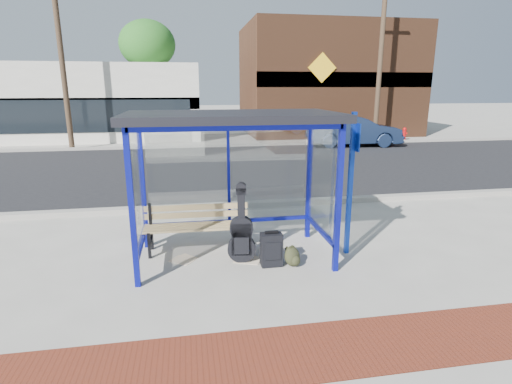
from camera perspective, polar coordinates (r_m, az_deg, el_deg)
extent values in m
plane|color=#B2ADA0|center=(6.86, -3.08, -9.35)|extent=(120.00, 120.00, 0.00)
cube|color=maroon|center=(4.63, 1.04, -22.37)|extent=(60.00, 1.00, 0.01)
cube|color=gray|center=(9.55, -5.15, -1.98)|extent=(60.00, 0.25, 0.12)
cube|color=black|center=(14.51, -6.83, 3.52)|extent=(60.00, 10.00, 0.00)
cube|color=gray|center=(19.53, -7.66, 6.54)|extent=(60.00, 0.25, 0.12)
cube|color=#B2ADA0|center=(21.42, -7.87, 7.10)|extent=(60.00, 4.00, 0.01)
cube|color=#0D1396|center=(5.77, -17.31, -2.53)|extent=(0.08, 0.08, 2.30)
cube|color=#0D1396|center=(6.12, 11.70, -1.17)|extent=(0.08, 0.08, 2.30)
cube|color=#0D1396|center=(7.21, -15.86, 0.96)|extent=(0.08, 0.08, 2.30)
cube|color=#0D1396|center=(7.49, 7.57, 1.91)|extent=(0.08, 0.08, 2.30)
cube|color=#0D1396|center=(7.03, -4.07, 10.32)|extent=(3.00, 0.08, 0.08)
cube|color=#0D1396|center=(5.54, -2.48, 9.17)|extent=(3.00, 0.08, 0.08)
cube|color=#0D1396|center=(6.30, -17.24, 9.20)|extent=(0.08, 1.50, 0.08)
cube|color=#0D1396|center=(6.62, 9.84, 9.88)|extent=(0.08, 1.50, 0.08)
cube|color=#0D1396|center=(7.41, -3.81, -4.18)|extent=(3.00, 0.08, 0.06)
cube|color=#0D1396|center=(6.71, -16.04, -6.78)|extent=(0.08, 1.50, 0.06)
cube|color=#0D1396|center=(7.02, 9.17, -5.42)|extent=(0.08, 1.50, 0.06)
cube|color=#0D1396|center=(7.16, -3.94, 3.04)|extent=(0.05, 0.05, 1.90)
cube|color=silver|center=(7.16, -3.94, 2.72)|extent=(2.84, 0.01, 1.82)
cube|color=silver|center=(6.45, -16.60, 0.78)|extent=(0.02, 1.34, 1.82)
cube|color=silver|center=(6.77, 9.49, 1.84)|extent=(0.02, 1.34, 1.82)
cube|color=black|center=(6.28, -3.38, 10.73)|extent=(3.30, 1.80, 0.12)
cube|color=silver|center=(25.62, -29.27, 11.12)|extent=(18.00, 6.00, 4.00)
cube|color=black|center=(22.85, -31.66, 10.60)|extent=(18.00, 0.10, 0.60)
cube|color=black|center=(22.81, -31.52, 9.09)|extent=(17.00, 0.04, 1.60)
cube|color=#59331E|center=(26.21, 9.98, 15.40)|extent=(10.00, 7.00, 6.40)
cube|color=black|center=(22.99, 12.95, 15.38)|extent=(10.00, 0.10, 0.80)
cube|color=yellow|center=(22.39, 9.43, 17.11)|extent=(1.56, 0.06, 1.56)
cylinder|color=#4C3826|center=(28.32, -14.85, 13.66)|extent=(0.36, 0.36, 5.00)
ellipsoid|color=#1D621C|center=(28.44, -15.27, 19.70)|extent=(3.60, 3.60, 3.06)
cylinder|color=#4C3826|center=(31.16, 15.76, 13.65)|extent=(0.36, 0.36, 5.00)
ellipsoid|color=#1D621C|center=(31.27, 16.16, 19.14)|extent=(3.60, 3.60, 3.06)
cylinder|color=#4C3826|center=(20.36, -26.01, 16.70)|extent=(0.24, 0.24, 8.00)
cylinder|color=#4C3826|center=(21.92, 17.32, 17.24)|extent=(0.24, 0.24, 8.00)
cube|color=black|center=(6.98, -15.01, -7.41)|extent=(0.05, 0.05, 0.45)
cube|color=black|center=(7.27, -14.78, -4.78)|extent=(0.05, 0.05, 0.86)
cube|color=black|center=(7.16, -14.84, -6.82)|extent=(0.06, 0.41, 0.05)
cube|color=black|center=(6.96, -1.64, -6.94)|extent=(0.05, 0.05, 0.45)
cube|color=black|center=(7.26, -2.01, -4.33)|extent=(0.05, 0.05, 0.86)
cube|color=black|center=(7.14, -1.83, -6.36)|extent=(0.06, 0.41, 0.05)
cube|color=tan|center=(6.87, -8.40, -5.38)|extent=(1.81, 0.14, 0.04)
cube|color=tan|center=(6.97, -8.40, -5.07)|extent=(1.81, 0.14, 0.04)
cube|color=tan|center=(7.08, -8.40, -4.77)|extent=(1.81, 0.14, 0.04)
cube|color=tan|center=(7.18, -8.41, -4.47)|extent=(1.81, 0.14, 0.04)
cube|color=tan|center=(7.17, -8.45, -3.23)|extent=(1.81, 0.08, 0.10)
cube|color=tan|center=(7.13, -8.50, -2.15)|extent=(1.81, 0.08, 0.10)
cylinder|color=black|center=(6.62, -2.07, -8.07)|extent=(0.47, 0.19, 0.46)
cylinder|color=black|center=(6.49, -2.10, -5.11)|extent=(0.40, 0.18, 0.38)
cube|color=black|center=(6.56, -2.08, -6.65)|extent=(0.34, 0.17, 0.55)
cube|color=black|center=(6.37, -2.13, -1.95)|extent=(0.13, 0.13, 0.55)
cube|color=black|center=(6.31, -2.15, 0.15)|extent=(0.18, 0.13, 0.11)
cube|color=black|center=(6.47, 2.20, -8.20)|extent=(0.34, 0.22, 0.54)
cylinder|color=black|center=(6.54, 1.08, -10.33)|extent=(0.05, 0.20, 0.05)
cylinder|color=black|center=(6.60, 3.27, -10.14)|extent=(0.05, 0.20, 0.05)
cube|color=black|center=(6.36, 2.23, -5.73)|extent=(0.22, 0.04, 0.04)
cube|color=black|center=(6.36, 2.43, -8.46)|extent=(0.27, 0.02, 0.29)
ellipsoid|color=#272917|center=(6.53, 5.18, -9.12)|extent=(0.33, 0.29, 0.32)
ellipsoid|color=#272917|center=(6.48, 5.73, -9.77)|extent=(0.19, 0.16, 0.17)
cube|color=#272917|center=(6.48, 5.11, -7.84)|extent=(0.10, 0.07, 0.03)
cube|color=navy|center=(6.84, 13.29, 0.92)|extent=(0.07, 0.07, 2.42)
cube|color=navy|center=(6.72, 14.05, 7.63)|extent=(0.03, 0.30, 0.45)
cube|color=white|center=(6.92, -9.97, -9.31)|extent=(0.42, 0.42, 0.01)
cube|color=white|center=(6.85, -10.48, -9.58)|extent=(0.48, 0.46, 0.01)
cube|color=white|center=(6.76, -1.24, -9.66)|extent=(0.51, 0.46, 0.01)
imported|color=#182643|center=(20.23, 13.78, 8.49)|extent=(4.63, 1.94, 1.49)
cylinder|color=#B50C0D|center=(23.29, 20.40, 7.63)|extent=(0.19, 0.19, 0.57)
sphere|color=#B50C0D|center=(23.26, 20.47, 8.39)|extent=(0.21, 0.21, 0.21)
cylinder|color=#B50C0D|center=(23.28, 20.42, 7.86)|extent=(0.32, 0.19, 0.09)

